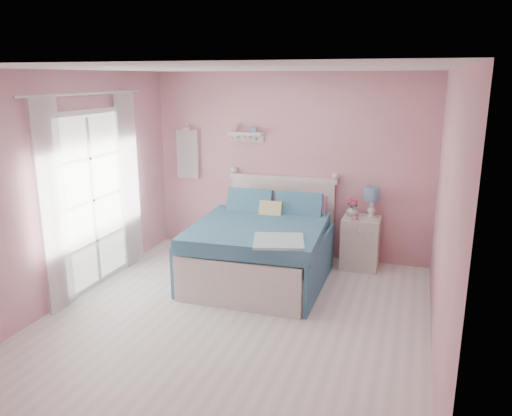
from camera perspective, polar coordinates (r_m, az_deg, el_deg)
The scene contains 13 objects.
floor at distance 5.47m, azimuth -2.53°, elevation -12.72°, with size 4.50×4.50×0.00m, color silver.
room_shell at distance 4.95m, azimuth -2.74°, elevation 3.78°, with size 4.50×4.50×4.50m.
bed at distance 6.42m, azimuth 0.74°, elevation -4.57°, with size 1.67×2.04×1.16m.
nightstand at distance 6.91m, azimuth 11.84°, elevation -3.87°, with size 0.49×0.48×0.71m.
table_lamp at distance 6.79m, azimuth 13.13°, elevation 1.32°, with size 0.20×0.20×0.41m.
vase at distance 6.82m, azimuth 10.91°, elevation -0.26°, with size 0.16×0.16×0.16m, color silver.
teacup at distance 6.65m, azimuth 11.27°, elevation -1.10°, with size 0.09×0.09×0.07m, color #BC7E87.
roses at distance 6.79m, azimuth 10.94°, elevation 0.70°, with size 0.14×0.11×0.12m.
wall_shelf at distance 7.17m, azimuth -1.17°, elevation 8.43°, with size 0.50×0.15×0.25m.
hanging_dress at distance 7.56m, azimuth -7.83°, elevation 6.07°, with size 0.34×0.03×0.72m, color white.
french_door at distance 6.34m, azimuth -18.20°, elevation 0.79°, with size 0.04×1.32×2.16m.
curtain_near at distance 5.73m, azimuth -22.23°, elevation 0.06°, with size 0.04×0.40×2.32m, color white.
curtain_far at distance 6.89m, azimuth -14.31°, elevation 3.05°, with size 0.04×0.40×2.32m, color white.
Camera 1 is at (1.75, -4.53, 2.52)m, focal length 35.00 mm.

